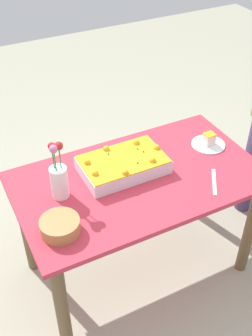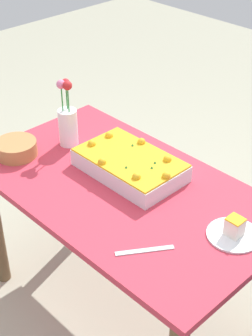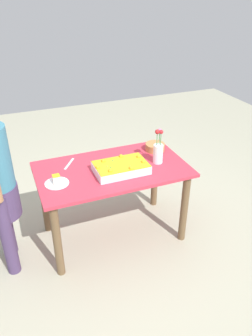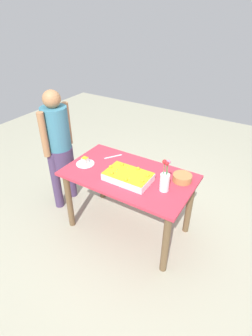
{
  "view_description": "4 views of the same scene",
  "coord_description": "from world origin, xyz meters",
  "px_view_note": "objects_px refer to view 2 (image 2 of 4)",
  "views": [
    {
      "loc": [
        -0.86,
        -1.52,
        2.22
      ],
      "look_at": [
        -0.08,
        0.01,
        0.85
      ],
      "focal_mm": 45.0,
      "sensor_mm": 36.0,
      "label": 1
    },
    {
      "loc": [
        1.27,
        -1.21,
        2.03
      ],
      "look_at": [
        -0.06,
        0.07,
        0.79
      ],
      "focal_mm": 55.0,
      "sensor_mm": 36.0,
      "label": 2
    },
    {
      "loc": [
        0.83,
        2.41,
        2.21
      ],
      "look_at": [
        -0.1,
        0.09,
        0.79
      ],
      "focal_mm": 35.0,
      "sensor_mm": 36.0,
      "label": 3
    },
    {
      "loc": [
        -1.17,
        1.94,
        2.27
      ],
      "look_at": [
        -0.03,
        0.09,
        0.89
      ],
      "focal_mm": 28.0,
      "sensor_mm": 36.0,
      "label": 4
    }
  ],
  "objects_px": {
    "serving_plate_with_slice": "(234,231)",
    "flower_vase": "(68,122)",
    "sheet_cake": "(130,165)",
    "cake_knife": "(145,250)",
    "fruit_bowl": "(16,148)"
  },
  "relations": [
    {
      "from": "serving_plate_with_slice",
      "to": "fruit_bowl",
      "type": "height_order",
      "value": "serving_plate_with_slice"
    },
    {
      "from": "flower_vase",
      "to": "cake_knife",
      "type": "bearing_deg",
      "value": -19.58
    },
    {
      "from": "sheet_cake",
      "to": "flower_vase",
      "type": "height_order",
      "value": "flower_vase"
    },
    {
      "from": "sheet_cake",
      "to": "flower_vase",
      "type": "xyz_separation_m",
      "value": [
        -0.38,
        -0.04,
        0.07
      ]
    },
    {
      "from": "sheet_cake",
      "to": "fruit_bowl",
      "type": "bearing_deg",
      "value": -149.69
    },
    {
      "from": "sheet_cake",
      "to": "cake_knife",
      "type": "xyz_separation_m",
      "value": [
        0.39,
        -0.31,
        -0.04
      ]
    },
    {
      "from": "sheet_cake",
      "to": "fruit_bowl",
      "type": "relative_size",
      "value": 2.44
    },
    {
      "from": "cake_knife",
      "to": "flower_vase",
      "type": "xyz_separation_m",
      "value": [
        -0.77,
        0.27,
        0.11
      ]
    },
    {
      "from": "sheet_cake",
      "to": "serving_plate_with_slice",
      "type": "relative_size",
      "value": 2.31
    },
    {
      "from": "sheet_cake",
      "to": "serving_plate_with_slice",
      "type": "xyz_separation_m",
      "value": [
        0.56,
        -0.01,
        -0.02
      ]
    },
    {
      "from": "sheet_cake",
      "to": "cake_knife",
      "type": "height_order",
      "value": "sheet_cake"
    },
    {
      "from": "cake_knife",
      "to": "fruit_bowl",
      "type": "distance_m",
      "value": 0.86
    },
    {
      "from": "serving_plate_with_slice",
      "to": "flower_vase",
      "type": "distance_m",
      "value": 0.94
    },
    {
      "from": "fruit_bowl",
      "to": "cake_knife",
      "type": "bearing_deg",
      "value": -2.45
    },
    {
      "from": "sheet_cake",
      "to": "fruit_bowl",
      "type": "height_order",
      "value": "sheet_cake"
    }
  ]
}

